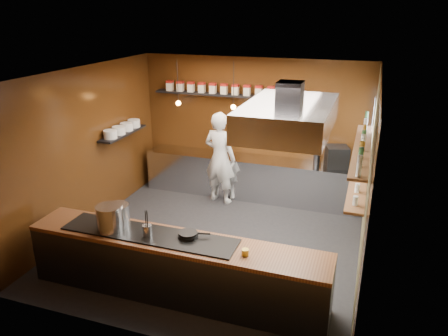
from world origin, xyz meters
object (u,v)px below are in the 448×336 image
at_px(extractor_hood, 289,116).
at_px(chef, 220,158).
at_px(stockpot_small, 117,216).
at_px(espresso_machine, 337,157).
at_px(stockpot_large, 110,218).

distance_m(extractor_hood, chef, 3.18).
relative_size(extractor_hood, stockpot_small, 5.51).
bearing_deg(espresso_machine, chef, 175.33).
height_order(extractor_hood, stockpot_large, extractor_hood).
height_order(stockpot_large, stockpot_small, stockpot_large).
bearing_deg(stockpot_small, stockpot_large, -106.10).
relative_size(espresso_machine, chef, 0.22).
bearing_deg(espresso_machine, stockpot_large, -142.30).
xyz_separation_m(stockpot_large, espresso_machine, (2.82, 3.90, -0.01)).
bearing_deg(stockpot_small, chef, 82.41).
bearing_deg(espresso_machine, extractor_hood, -118.20).
distance_m(stockpot_large, stockpot_small, 0.14).
xyz_separation_m(stockpot_large, chef, (0.48, 3.41, -0.14)).
bearing_deg(chef, stockpot_large, 95.18).
bearing_deg(espresso_machine, stockpot_small, -142.88).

